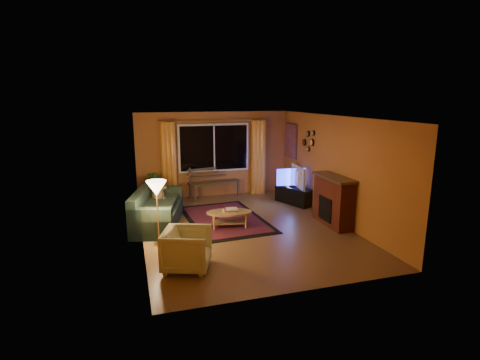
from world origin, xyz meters
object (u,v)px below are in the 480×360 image
object	(u,v)px
armchair	(187,247)
coffee_table	(229,219)
bench	(215,190)
sofa	(158,207)
tv_console	(294,195)
floor_lamp	(158,214)

from	to	relation	value
armchair	coffee_table	distance (m)	2.23
bench	sofa	distance (m)	2.69
sofa	coffee_table	size ratio (longest dim) A/B	2.05
sofa	tv_console	bearing A→B (deg)	25.07
bench	floor_lamp	size ratio (longest dim) A/B	1.18
bench	armchair	world-z (taller)	armchair
armchair	floor_lamp	world-z (taller)	floor_lamp
coffee_table	bench	bearing A→B (deg)	84.30
floor_lamp	armchair	bearing A→B (deg)	-72.93
coffee_table	sofa	bearing A→B (deg)	156.95
coffee_table	tv_console	size ratio (longest dim) A/B	0.91
floor_lamp	coffee_table	size ratio (longest dim) A/B	1.26
bench	floor_lamp	world-z (taller)	floor_lamp
bench	floor_lamp	bearing A→B (deg)	-132.02
armchair	tv_console	world-z (taller)	armchair
bench	sofa	bearing A→B (deg)	-143.86
bench	tv_console	xyz separation A→B (m)	(1.97, -1.28, 0.01)
sofa	armchair	xyz separation A→B (m)	(0.29, -2.49, -0.03)
bench	coffee_table	size ratio (longest dim) A/B	1.49
bench	armchair	distance (m)	4.73
armchair	tv_console	size ratio (longest dim) A/B	0.70
sofa	floor_lamp	bearing A→B (deg)	-79.87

